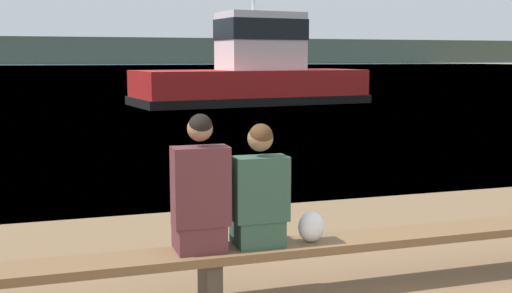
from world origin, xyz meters
The scene contains 7 objects.
water_surface centered at (0.00, 125.43, 0.00)m, with size 240.00×240.00×0.00m, color teal.
far_shoreline centered at (0.00, 192.98, 3.82)m, with size 600.00×12.00×7.63m, color #424738.
bench_main centered at (-0.87, 2.32, 0.37)m, with size 8.24×0.40×0.44m.
person_left centered at (-0.94, 2.32, 0.90)m, with size 0.42×0.36×1.06m.
person_right centered at (-0.47, 2.33, 0.86)m, with size 0.42×0.36×0.97m.
shopping_bag centered at (-0.03, 2.31, 0.57)m, with size 0.22×0.16×0.25m.
tugboat_red centered at (6.04, 23.13, 1.18)m, with size 10.01×4.86×6.73m.
Camera 1 is at (-1.98, -2.31, 1.91)m, focal length 45.00 mm.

